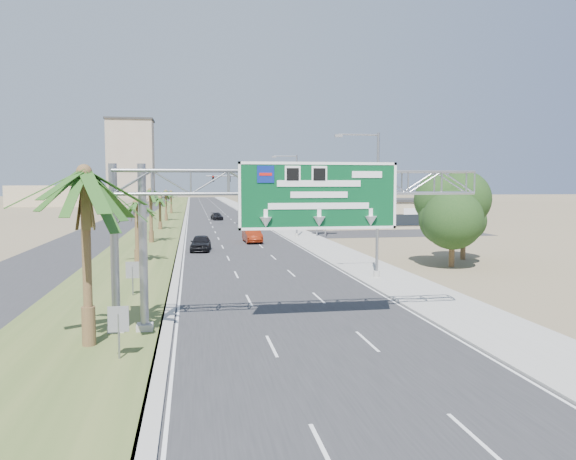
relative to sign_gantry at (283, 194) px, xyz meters
The scene contains 31 objects.
ground 11.68m from the sign_gantry, 83.89° to the right, with size 600.00×600.00×0.00m, color #8C7A59.
road 100.26m from the sign_gantry, 89.39° to the left, with size 12.00×300.00×0.02m, color #28282B.
sidewalk_right 100.71m from the sign_gantry, 84.54° to the left, with size 4.00×300.00×0.10m, color #9E9B93.
median_grass 100.65m from the sign_gantry, 95.10° to the left, with size 7.00×300.00×0.12m, color #435626.
opposing_road 101.51m from the sign_gantry, 99.05° to the left, with size 8.00×300.00×0.02m, color #28282B.
sign_gantry is the anchor object (origin of this frame).
palm_near 8.41m from the sign_gantry, 166.68° to the right, with size 5.70×5.70×8.35m.
palm_row_b 23.66m from the sign_gantry, 110.92° to the left, with size 3.99×3.99×5.95m.
palm_row_c 39.00m from the sign_gantry, 102.50° to the left, with size 3.99×3.99×6.75m.
palm_row_d 56.73m from the sign_gantry, 98.56° to the left, with size 3.99×3.99×5.45m.
palm_row_e 75.55m from the sign_gantry, 96.41° to the left, with size 3.99×3.99×6.15m.
palm_row_f 100.44m from the sign_gantry, 94.82° to the left, with size 3.99×3.99×5.75m.
streetlight_near 14.75m from the sign_gantry, 55.30° to the left, with size 3.27×0.44×10.00m.
streetlight_mid 42.92m from the sign_gantry, 78.76° to the left, with size 3.27×0.44×10.00m.
streetlight_far 78.53m from the sign_gantry, 83.89° to the left, with size 3.27×0.44×10.00m.
signal_mast 62.37m from the sign_gantry, 84.26° to the left, with size 10.28×0.71×8.00m.
store_building 60.77m from the sign_gantry, 67.64° to the left, with size 18.00×10.00×4.00m, color tan.
oak_near 22.77m from the sign_gantry, 45.02° to the left, with size 4.50×4.50×6.80m.
oak_far 27.77m from the sign_gantry, 46.48° to the left, with size 3.50×3.50×5.60m.
median_signback_a 9.06m from the sign_gantry, 149.77° to the right, with size 0.75×0.08×2.08m.
median_signback_b 11.90m from the sign_gantry, 132.65° to the left, with size 0.75×0.08×2.08m.
tower_distant 242.33m from the sign_gantry, 97.34° to the left, with size 20.00×16.00×35.00m, color gray.
building_distant_left 156.40m from the sign_gantry, 106.32° to the left, with size 24.00×14.00×6.00m, color tan.
building_distant_right 133.78m from the sign_gantry, 76.57° to the left, with size 20.00×12.00×5.00m, color tan.
car_left_lane 30.62m from the sign_gantry, 96.13° to the left, with size 1.85×4.59×1.56m, color black.
car_mid_lane 37.48m from the sign_gantry, 86.04° to the left, with size 1.73×4.97×1.64m, color maroon.
car_right_lane 56.98m from the sign_gantry, 83.79° to the left, with size 2.43×5.27×1.46m, color gray.
car_far 77.09m from the sign_gantry, 89.68° to the left, with size 1.79×4.40×1.28m, color black.
pole_sign_red_near 43.25m from the sign_gantry, 73.85° to the left, with size 2.41×0.84×9.23m.
pole_sign_blue 43.89m from the sign_gantry, 75.27° to the left, with size 1.99×0.94×8.38m.
pole_sign_red_far 68.82m from the sign_gantry, 80.59° to the left, with size 2.20×0.35×8.22m.
Camera 1 is at (-5.10, -14.91, 6.54)m, focal length 35.00 mm.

